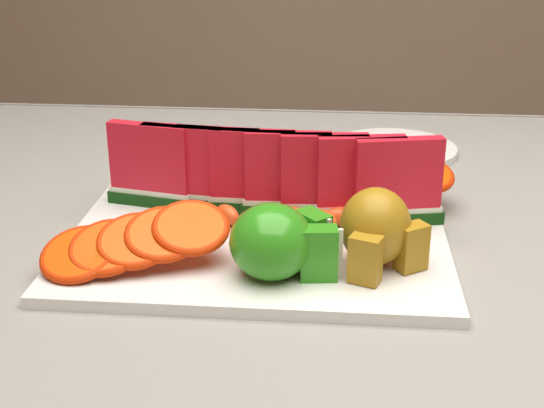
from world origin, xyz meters
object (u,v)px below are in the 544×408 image
object	(u,v)px
platter	(258,241)
apple_cluster	(279,242)
side_plate	(394,149)
pear_cluster	(377,230)
fork	(170,169)

from	to	relation	value
platter	apple_cluster	xyz separation A→B (m)	(0.03, -0.08, 0.04)
platter	side_plate	xyz separation A→B (m)	(0.16, 0.33, -0.00)
pear_cluster	side_plate	bearing A→B (deg)	83.72
pear_cluster	fork	bearing A→B (deg)	133.16
platter	pear_cluster	bearing A→B (deg)	-24.72
apple_cluster	fork	xyz separation A→B (m)	(-0.17, 0.31, -0.04)
platter	pear_cluster	world-z (taller)	pear_cluster
side_plate	fork	size ratio (longest dim) A/B	1.07
pear_cluster	platter	bearing A→B (deg)	155.28
fork	pear_cluster	bearing A→B (deg)	-46.84
platter	side_plate	world-z (taller)	platter
fork	platter	bearing A→B (deg)	-57.69
apple_cluster	pear_cluster	size ratio (longest dim) A/B	1.32
platter	pear_cluster	distance (m)	0.14
apple_cluster	side_plate	size ratio (longest dim) A/B	0.57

